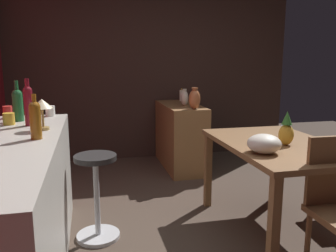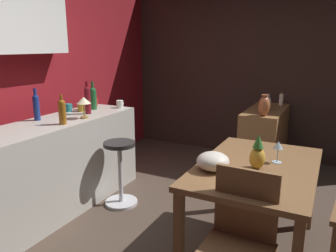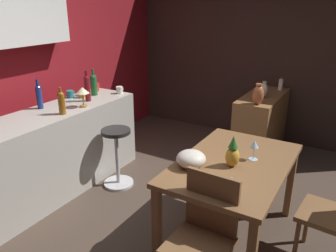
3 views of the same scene
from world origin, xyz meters
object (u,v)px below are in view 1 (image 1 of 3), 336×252
(wine_glass_right, at_px, (285,123))
(pineapple_centerpiece, at_px, (286,131))
(pillar_candle_tall, at_px, (181,96))
(vase_ceramic_ivory, at_px, (185,98))
(counter_lamp, at_px, (42,106))
(bar_stool, at_px, (97,194))
(wine_bottle_ruby, at_px, (28,104))
(cup_white, at_px, (50,111))
(dining_table, at_px, (279,154))
(sideboard_cabinet, at_px, (180,136))
(vase_copper, at_px, (195,99))
(cup_mustard, at_px, (9,119))
(wine_bottle_amber, at_px, (35,118))
(fruit_bowl, at_px, (264,144))
(wine_bottle_green, at_px, (18,104))
(cup_red, at_px, (8,112))

(wine_glass_right, xyz_separation_m, pineapple_centerpiece, (-0.20, 0.11, -0.02))
(pillar_candle_tall, distance_m, vase_ceramic_ivory, 0.50)
(wine_glass_right, relative_size, pillar_candle_tall, 0.96)
(counter_lamp, bearing_deg, bar_stool, -74.33)
(wine_bottle_ruby, relative_size, cup_white, 3.03)
(wine_glass_right, relative_size, vase_ceramic_ivory, 0.81)
(dining_table, bearing_deg, sideboard_cabinet, 8.98)
(counter_lamp, distance_m, pillar_candle_tall, 2.66)
(wine_bottle_ruby, relative_size, vase_copper, 1.39)
(pillar_candle_tall, distance_m, vase_copper, 0.83)
(dining_table, relative_size, cup_mustard, 10.98)
(cup_white, xyz_separation_m, pillar_candle_tall, (1.51, -1.59, -0.05))
(vase_ceramic_ivory, bearing_deg, bar_stool, 143.89)
(bar_stool, bearing_deg, pillar_candle_tall, -31.00)
(bar_stool, xyz_separation_m, vase_copper, (1.22, -1.16, 0.58))
(wine_bottle_amber, height_order, vase_copper, wine_bottle_amber)
(sideboard_cabinet, relative_size, cup_mustard, 9.31)
(pineapple_centerpiece, relative_size, vase_copper, 1.04)
(wine_glass_right, bearing_deg, dining_table, 136.37)
(sideboard_cabinet, height_order, fruit_bowl, fruit_bowl)
(pillar_candle_tall, bearing_deg, pineapple_centerpiece, -175.40)
(wine_glass_right, relative_size, wine_bottle_green, 0.53)
(bar_stool, xyz_separation_m, pineapple_centerpiece, (-0.28, -1.42, 0.49))
(cup_mustard, bearing_deg, cup_white, -35.30)
(wine_bottle_ruby, bearing_deg, vase_ceramic_ivory, -47.57)
(cup_mustard, bearing_deg, fruit_bowl, -109.64)
(bar_stool, relative_size, counter_lamp, 3.12)
(bar_stool, xyz_separation_m, wine_bottle_ruby, (0.10, 0.46, 0.70))
(dining_table, xyz_separation_m, pineapple_centerpiece, (-0.07, -0.01, 0.20))
(bar_stool, relative_size, cup_mustard, 5.69)
(wine_bottle_amber, distance_m, cup_red, 0.93)
(cup_red, bearing_deg, counter_lamp, -149.17)
(wine_glass_right, height_order, cup_mustard, cup_mustard)
(sideboard_cabinet, relative_size, pineapple_centerpiece, 4.26)
(bar_stool, bearing_deg, wine_bottle_ruby, 77.87)
(wine_bottle_amber, xyz_separation_m, counter_lamp, (0.29, -0.01, 0.04))
(sideboard_cabinet, bearing_deg, pineapple_centerpiece, -171.10)
(wine_bottle_ruby, relative_size, pillar_candle_tall, 1.97)
(sideboard_cabinet, bearing_deg, bar_stool, 146.30)
(wine_bottle_green, height_order, pillar_candle_tall, wine_bottle_green)
(pineapple_centerpiece, height_order, cup_mustard, pineapple_centerpiece)
(dining_table, relative_size, counter_lamp, 6.02)
(pillar_candle_tall, relative_size, vase_ceramic_ivory, 0.84)
(counter_lamp, bearing_deg, cup_mustard, 45.69)
(cup_white, bearing_deg, fruit_bowl, -123.53)
(pineapple_centerpiece, relative_size, wine_bottle_amber, 0.93)
(cup_white, distance_m, pillar_candle_tall, 2.19)
(wine_bottle_ruby, distance_m, cup_red, 0.46)
(pillar_candle_tall, bearing_deg, vase_copper, 175.22)
(wine_glass_right, xyz_separation_m, counter_lamp, (-0.01, 1.87, 0.20))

